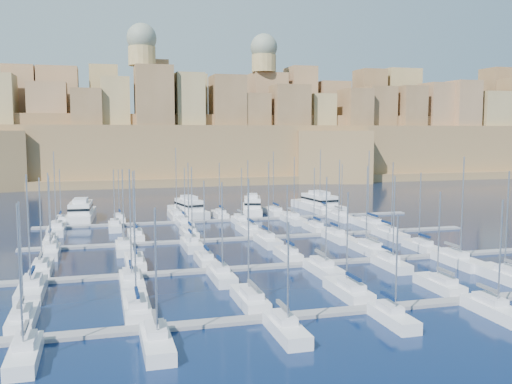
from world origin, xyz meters
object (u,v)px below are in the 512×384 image
object	(u,v)px
motor_yacht_a	(81,212)
motor_yacht_d	(318,204)
sailboat_2	(250,299)
motor_yacht_c	(252,207)
motor_yacht_b	(188,209)
sailboat_0	(23,318)
sailboat_4	(440,285)

from	to	relation	value
motor_yacht_a	motor_yacht_d	size ratio (longest dim) A/B	0.93
sailboat_2	motor_yacht_d	xyz separation A→B (m)	(36.43, 71.18, 0.98)
motor_yacht_c	motor_yacht_d	world-z (taller)	same
motor_yacht_b	sailboat_0	bearing A→B (deg)	-111.62
motor_yacht_a	motor_yacht_d	xyz separation A→B (m)	(56.93, 0.56, -0.00)
sailboat_0	motor_yacht_a	world-z (taller)	sailboat_0
sailboat_2	motor_yacht_a	bearing A→B (deg)	106.19
motor_yacht_b	motor_yacht_d	distance (m)	32.98
motor_yacht_c	motor_yacht_d	size ratio (longest dim) A/B	0.79
sailboat_4	motor_yacht_b	bearing A→B (deg)	106.72
motor_yacht_a	motor_yacht_c	bearing A→B (deg)	-2.07
motor_yacht_a	motor_yacht_d	bearing A→B (deg)	0.57
motor_yacht_b	motor_yacht_a	bearing A→B (deg)	177.73
motor_yacht_c	motor_yacht_d	distance (m)	17.77
sailboat_0	motor_yacht_a	xyz separation A→B (m)	(3.71, 70.82, 1.00)
sailboat_4	motor_yacht_c	distance (m)	69.74
sailboat_0	sailboat_4	distance (m)	48.71
sailboat_4	motor_yacht_d	size ratio (longest dim) A/B	0.66
motor_yacht_c	motor_yacht_a	bearing A→B (deg)	177.93
sailboat_0	motor_yacht_d	size ratio (longest dim) A/B	0.67
motor_yacht_c	sailboat_0	bearing A→B (deg)	-121.77
motor_yacht_a	motor_yacht_b	xyz separation A→B (m)	(23.99, -0.95, -0.00)
sailboat_0	motor_yacht_a	distance (m)	70.93
sailboat_4	motor_yacht_a	distance (m)	83.99
sailboat_2	motor_yacht_b	world-z (taller)	sailboat_2
sailboat_0	sailboat_2	distance (m)	24.21
motor_yacht_d	sailboat_0	bearing A→B (deg)	-130.35
sailboat_2	motor_yacht_c	bearing A→B (deg)	74.82
sailboat_4	motor_yacht_c	bearing A→B (deg)	94.71
sailboat_0	sailboat_4	size ratio (longest dim) A/B	1.02
motor_yacht_b	motor_yacht_c	world-z (taller)	same
sailboat_4	motor_yacht_d	xyz separation A→B (m)	(11.93, 71.48, 1.00)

